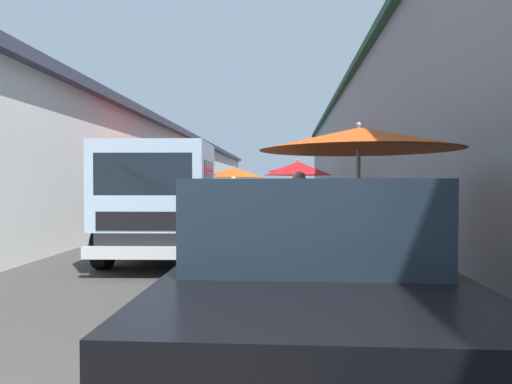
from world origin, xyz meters
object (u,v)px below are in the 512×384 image
at_px(vendor_in_shade, 233,193).
at_px(fruit_stall_near_right, 293,174).
at_px(fruit_stall_near_left, 234,177).
at_px(vendor_by_crates, 299,213).
at_px(parked_scooter, 360,221).
at_px(fruit_stall_mid_lane, 358,159).
at_px(delivery_truck, 166,204).
at_px(fruit_stall_far_left, 298,175).
at_px(fruit_stall_far_right, 166,172).
at_px(hatchback_car, 305,271).

bearing_deg(vendor_in_shade, fruit_stall_near_right, -37.02).
bearing_deg(fruit_stall_near_right, fruit_stall_near_left, 117.20).
relative_size(fruit_stall_near_left, vendor_by_crates, 1.71).
bearing_deg(parked_scooter, fruit_stall_near_left, 26.82).
distance_m(fruit_stall_mid_lane, delivery_truck, 3.68).
height_order(fruit_stall_near_left, fruit_stall_near_right, fruit_stall_near_right).
bearing_deg(fruit_stall_near_left, fruit_stall_near_right, -62.80).
bearing_deg(fruit_stall_far_left, fruit_stall_far_right, 127.36).
bearing_deg(fruit_stall_near_left, vendor_by_crates, -168.57).
bearing_deg(hatchback_car, vendor_by_crates, -1.06).
bearing_deg(parked_scooter, hatchback_car, 167.58).
bearing_deg(vendor_by_crates, vendor_in_shade, 12.49).
distance_m(vendor_in_shade, parked_scooter, 7.66).
distance_m(delivery_truck, parked_scooter, 5.54).
xyz_separation_m(vendor_by_crates, vendor_in_shade, (10.70, 2.37, 0.05)).
xyz_separation_m(fruit_stall_far_right, hatchback_car, (-8.42, -3.43, -0.99)).
distance_m(fruit_stall_mid_lane, hatchback_car, 2.88).
xyz_separation_m(fruit_stall_mid_lane, fruit_stall_near_right, (15.27, 0.62, 0.11)).
relative_size(fruit_stall_far_left, hatchback_car, 0.58).
bearing_deg(delivery_truck, hatchback_car, -151.94).
height_order(fruit_stall_mid_lane, parked_scooter, fruit_stall_mid_lane).
height_order(fruit_stall_mid_lane, fruit_stall_near_left, fruit_stall_mid_lane).
xyz_separation_m(delivery_truck, parked_scooter, (3.70, -4.08, -0.59)).
distance_m(fruit_stall_far_left, vendor_in_shade, 4.21).
relative_size(fruit_stall_near_right, parked_scooter, 1.48).
height_order(fruit_stall_far_right, fruit_stall_near_right, fruit_stall_near_right).
distance_m(fruit_stall_near_left, vendor_in_shade, 2.08).
distance_m(fruit_stall_mid_lane, fruit_stall_near_right, 15.29).
bearing_deg(fruit_stall_far_left, fruit_stall_near_right, 0.50).
bearing_deg(delivery_truck, vendor_by_crates, -102.45).
bearing_deg(vendor_by_crates, fruit_stall_mid_lane, -148.75).
bearing_deg(fruit_stall_far_left, delivery_truck, 159.50).
distance_m(fruit_stall_near_left, parked_scooter, 9.51).
relative_size(fruit_stall_near_left, vendor_in_shade, 1.64).
distance_m(fruit_stall_near_left, fruit_stall_near_right, 3.03).
relative_size(vendor_by_crates, vendor_in_shade, 0.96).
bearing_deg(vendor_in_shade, fruit_stall_mid_lane, -165.33).
distance_m(fruit_stall_far_left, fruit_stall_far_right, 4.65).
height_order(fruit_stall_far_right, parked_scooter, fruit_stall_far_right).
bearing_deg(hatchback_car, fruit_stall_far_right, 22.14).
xyz_separation_m(fruit_stall_far_left, delivery_truck, (-6.90, 2.58, -0.64)).
height_order(fruit_stall_near_right, hatchback_car, fruit_stall_near_right).
xyz_separation_m(fruit_stall_far_left, fruit_stall_near_right, (6.59, 0.06, 0.17)).
bearing_deg(fruit_stall_mid_lane, fruit_stall_far_right, 35.99).
bearing_deg(fruit_stall_near_left, vendor_in_shade, -174.50).
bearing_deg(fruit_stall_near_right, vendor_in_shade, 142.98).
height_order(fruit_stall_far_left, fruit_stall_near_left, fruit_stall_far_left).
height_order(hatchback_car, vendor_by_crates, vendor_by_crates).
bearing_deg(fruit_stall_far_right, hatchback_car, -157.86).
distance_m(fruit_stall_near_right, vendor_by_crates, 14.05).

